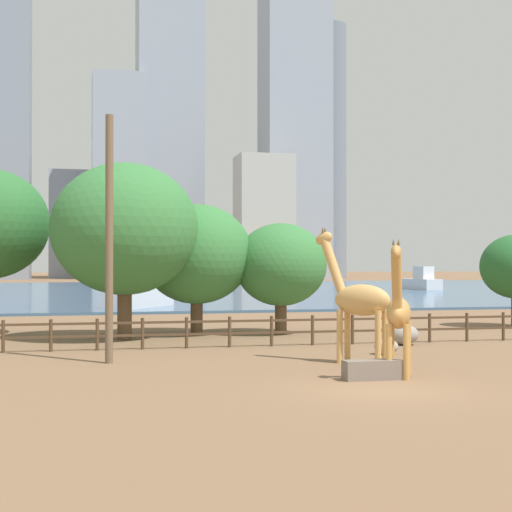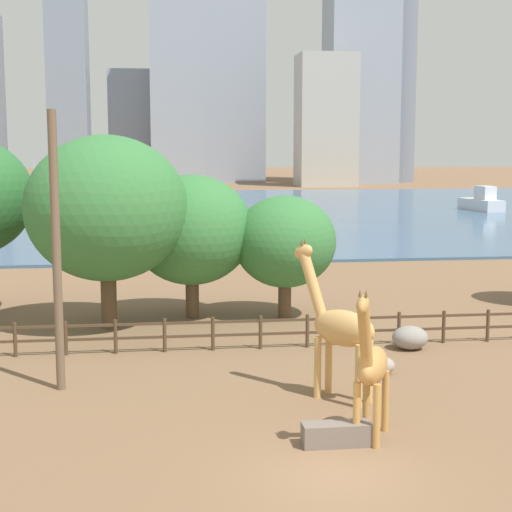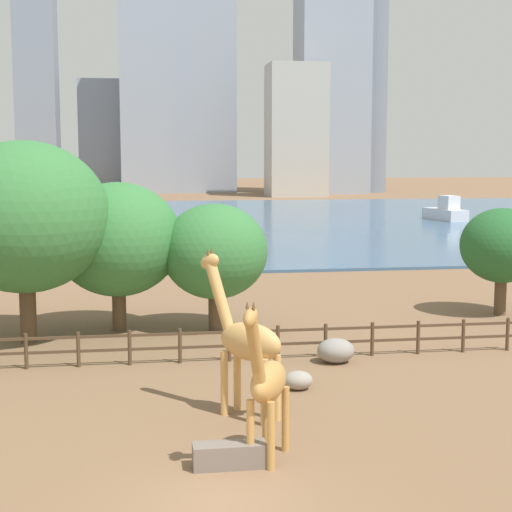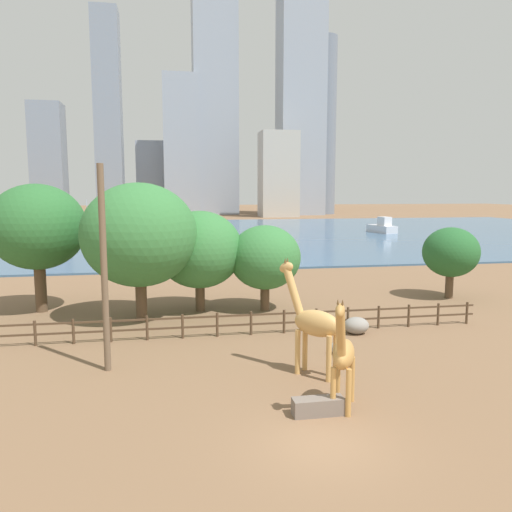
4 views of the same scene
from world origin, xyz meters
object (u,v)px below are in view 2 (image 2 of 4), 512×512
Objects in this scene: boulder_near_fence at (410,338)px; boat_sailboat at (165,236)px; giraffe_tall at (371,367)px; boat_tug at (35,197)px; utility_pole at (56,253)px; tree_left_small at (285,242)px; feeding_trough at (336,434)px; tree_center_broad at (106,209)px; giraffe_companion at (339,327)px; boulder_by_pole at (381,366)px; tree_left_large at (192,230)px; boat_barge at (482,202)px.

boulder_near_fence is 30.54m from boat_sailboat.
giraffe_tall is 88.86m from boat_tug.
giraffe_tall is 0.48× the size of utility_pole.
tree_left_small is 23.66m from boat_sailboat.
feeding_trough is at bearing -94.34° from tree_left_small.
tree_left_small is at bearing 17.55° from boat_tug.
utility_pole is 4.93× the size of feeding_trough.
boat_tug is (-21.24, 86.28, -0.81)m from giraffe_tall.
tree_center_broad is 8.07m from tree_left_small.
giraffe_companion is 3.72m from boulder_by_pole.
feeding_trough is (-0.92, -3.73, -1.98)m from giraffe_companion.
tree_center_broad is (-9.62, 8.20, 4.84)m from boulder_by_pole.
boulder_by_pole is 12.16m from tree_left_large.
boulder_by_pole is at bearing 45.22° from boat_sailboat.
utility_pole is at bearing 9.62° from boat_tug.
boulder_by_pole is 0.15× the size of tree_left_large.
tree_center_broad reaches higher than giraffe_companion.
tree_left_large is 72.63m from boat_tug.
tree_center_broad reaches higher than giraffe_tall.
boat_sailboat is (2.68, 24.10, -3.92)m from tree_center_broad.
boulder_by_pole is at bearing 1.68° from utility_pole.
tree_center_broad reaches higher than boulder_near_fence.
tree_left_small is at bearing 100.99° from boulder_by_pole.
tree_center_broad is 69.31m from boat_barge.
utility_pole is 13.78m from boulder_near_fence.
giraffe_companion is at bearing 15.12° from boat_tug.
tree_left_large is (-3.00, 16.05, 3.71)m from feeding_trough.
tree_left_small reaches higher than boulder_by_pole.
tree_left_small is 0.80× the size of boat_barge.
feeding_trough is 16.74m from tree_left_large.
utility_pole is 10.49m from feeding_trough.
giraffe_companion is 9.12m from utility_pole.
boulder_near_fence is at bearing 15.09° from utility_pole.
boat_tug is (-17.27, 70.49, -2.81)m from tree_left_large.
boulder_near_fence is at bearing -23.49° from tree_center_broad.
boulder_by_pole is 71.29m from boat_barge.
boulder_by_pole is 0.53× the size of feeding_trough.
feeding_trough is at bearing 123.09° from giraffe_companion.
boat_barge is at bearing 53.94° from tree_center_broad.
utility_pole reaches higher than boat_sailboat.
boulder_by_pole is at bearing 16.89° from boat_tug.
boat_sailboat is at bearing 102.13° from boulder_by_pole.
boat_sailboat is at bearing 95.89° from feeding_trough.
boulder_near_fence is 3.74m from boulder_by_pole.
giraffe_tall is 16.41m from tree_left_large.
boat_tug reaches higher than boulder_near_fence.
boat_sailboat reaches higher than boat_barge.
boat_barge is at bearing 163.00° from boat_sailboat.
giraffe_tall is 10.57m from utility_pole.
tree_left_small is at bearing -44.22° from giraffe_companion.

